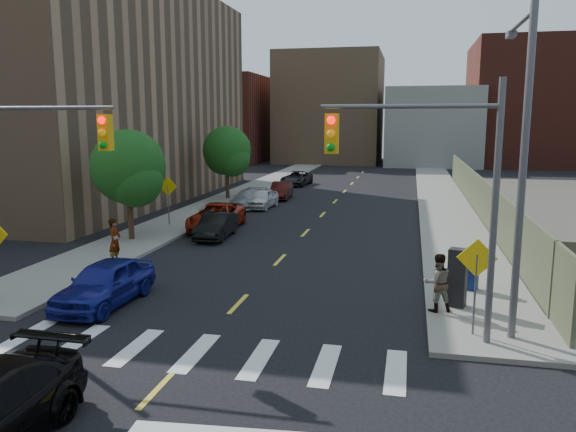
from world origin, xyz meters
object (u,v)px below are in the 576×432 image
at_px(parked_car_silver, 248,199).
at_px(pedestrian_east, 437,282).
at_px(parked_car_white, 262,198).
at_px(parked_car_black, 216,226).
at_px(mailbox, 469,269).
at_px(parked_car_grey, 297,178).
at_px(pedestrian_west, 115,241).
at_px(parked_car_blue, 105,283).
at_px(parked_car_maroon, 281,191).
at_px(payphone, 457,278).
at_px(parked_car_red, 217,217).

bearing_deg(parked_car_silver, pedestrian_east, -56.02).
relative_size(parked_car_white, pedestrian_east, 2.14).
height_order(parked_car_black, mailbox, mailbox).
height_order(parked_car_grey, pedestrian_east, pedestrian_east).
relative_size(parked_car_white, pedestrian_west, 2.08).
relative_size(parked_car_blue, pedestrian_east, 2.39).
distance_m(parked_car_silver, mailbox, 21.35).
relative_size(parked_car_black, parked_car_maroon, 0.98).
height_order(parked_car_maroon, payphone, payphone).
bearing_deg(parked_car_red, parked_car_blue, -90.92).
bearing_deg(payphone, mailbox, 91.52).
bearing_deg(payphone, pedestrian_west, -174.39).
distance_m(parked_car_white, payphone, 22.10).
relative_size(parked_car_black, parked_car_white, 1.00).
height_order(parked_car_blue, mailbox, mailbox).
distance_m(parked_car_red, mailbox, 15.33).
bearing_deg(payphone, parked_car_maroon, 131.82).
bearing_deg(payphone, parked_car_white, 137.65).
bearing_deg(pedestrian_west, parked_car_red, -13.45).
bearing_deg(mailbox, parked_car_grey, 135.23).
relative_size(parked_car_maroon, pedestrian_east, 2.16).
bearing_deg(payphone, parked_car_silver, 139.68).
height_order(parked_car_white, parked_car_maroon, parked_car_white).
height_order(parked_car_maroon, parked_car_grey, parked_car_maroon).
xyz_separation_m(parked_car_black, parked_car_silver, (-1.26, 10.10, -0.02)).
xyz_separation_m(parked_car_red, mailbox, (12.40, -9.02, 0.15)).
bearing_deg(mailbox, parked_car_white, 148.60).
xyz_separation_m(parked_car_silver, pedestrian_east, (11.76, -19.59, 0.44)).
xyz_separation_m(parked_car_black, parked_car_maroon, (0.00, 14.68, 0.01)).
bearing_deg(parked_car_white, parked_car_maroon, 89.87).
bearing_deg(parked_car_silver, mailbox, -49.73).
bearing_deg(parked_car_grey, parked_car_silver, -88.03).
bearing_deg(parked_car_red, parked_car_white, 82.63).
distance_m(mailbox, payphone, 2.07).
distance_m(parked_car_black, parked_car_white, 10.05).
relative_size(mailbox, pedestrian_west, 0.79).
bearing_deg(parked_car_white, parked_car_blue, -85.70).
distance_m(parked_car_red, payphone, 16.19).
height_order(parked_car_silver, pedestrian_east, pedestrian_east).
xyz_separation_m(parked_car_grey, payphone, (11.79, -32.70, 0.43)).
distance_m(parked_car_silver, parked_car_maroon, 4.75).
xyz_separation_m(parked_car_grey, pedestrian_east, (11.16, -33.32, 0.41)).
relative_size(parked_car_red, pedestrian_east, 2.84).
height_order(parked_car_black, pedestrian_west, pedestrian_west).
bearing_deg(payphone, parked_car_grey, 126.35).
bearing_deg(payphone, pedestrian_east, -119.13).
relative_size(parked_car_blue, parked_car_grey, 0.93).
distance_m(parked_car_black, mailbox, 13.55).
bearing_deg(parked_car_black, parked_car_blue, -92.62).
distance_m(parked_car_silver, payphone, 22.67).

